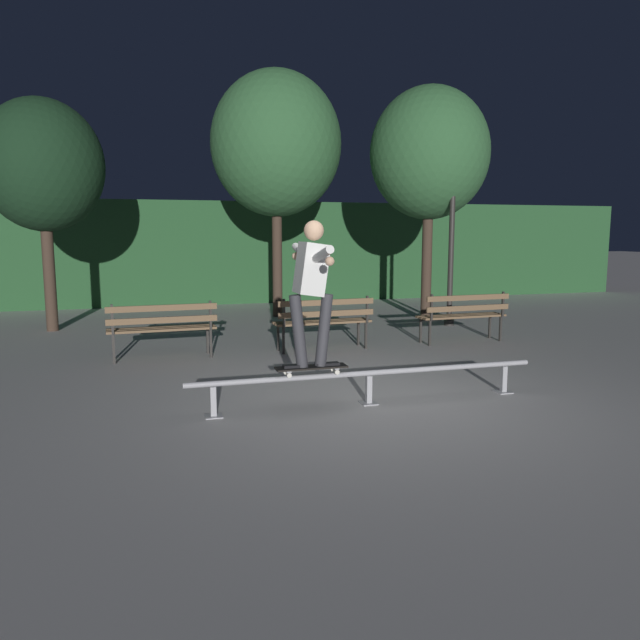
# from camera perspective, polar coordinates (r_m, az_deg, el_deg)

# --- Properties ---
(ground_plane) EXTENTS (90.00, 90.00, 0.00)m
(ground_plane) POSITION_cam_1_polar(r_m,az_deg,el_deg) (6.97, 4.24, -7.59)
(ground_plane) COLOR #ADAAA8
(hedge_backdrop) EXTENTS (24.00, 1.20, 2.72)m
(hedge_backdrop) POSITION_cam_1_polar(r_m,az_deg,el_deg) (16.88, -8.33, 6.32)
(hedge_backdrop) COLOR #234C28
(hedge_backdrop) RESTS_ON ground
(grind_rail) EXTENTS (4.05, 0.18, 0.38)m
(grind_rail) POSITION_cam_1_polar(r_m,az_deg,el_deg) (6.79, 4.62, -5.46)
(grind_rail) COLOR #9E9EA3
(grind_rail) RESTS_ON ground
(skateboard) EXTENTS (0.78, 0.20, 0.09)m
(skateboard) POSITION_cam_1_polar(r_m,az_deg,el_deg) (6.55, -0.82, -4.51)
(skateboard) COLOR black
(skateboard) RESTS_ON grind_rail
(skateboarder) EXTENTS (0.62, 1.41, 1.56)m
(skateboarder) POSITION_cam_1_polar(r_m,az_deg,el_deg) (6.41, -0.81, 3.69)
(skateboarder) COLOR black
(skateboarder) RESTS_ON skateboard
(park_bench_leftmost) EXTENTS (1.62, 0.49, 0.88)m
(park_bench_leftmost) POSITION_cam_1_polar(r_m,az_deg,el_deg) (9.35, -14.63, -0.41)
(park_bench_leftmost) COLOR #282623
(park_bench_leftmost) RESTS_ON ground
(park_bench_left_center) EXTENTS (1.62, 0.49, 0.88)m
(park_bench_left_center) POSITION_cam_1_polar(r_m,az_deg,el_deg) (9.76, 0.38, 0.21)
(park_bench_left_center) COLOR #282623
(park_bench_left_center) RESTS_ON ground
(park_bench_right_center) EXTENTS (1.62, 0.49, 0.88)m
(park_bench_right_center) POSITION_cam_1_polar(r_m,az_deg,el_deg) (10.75, 13.39, 0.73)
(park_bench_right_center) COLOR #282623
(park_bench_right_center) RESTS_ON ground
(tree_far_left) EXTENTS (2.25, 2.25, 4.39)m
(tree_far_left) POSITION_cam_1_polar(r_m,az_deg,el_deg) (12.84, -24.66, 13.02)
(tree_far_left) COLOR #3D2D23
(tree_far_left) RESTS_ON ground
(tree_behind_benches) EXTENTS (2.87, 2.87, 5.40)m
(tree_behind_benches) POSITION_cam_1_polar(r_m,az_deg,el_deg) (13.88, -4.15, 16.14)
(tree_behind_benches) COLOR #3D2D23
(tree_behind_benches) RESTS_ON ground
(tree_far_right) EXTENTS (2.51, 2.51, 4.94)m
(tree_far_right) POSITION_cam_1_polar(r_m,az_deg,el_deg) (13.44, 10.26, 15.12)
(tree_far_right) COLOR #3D2D23
(tree_far_right) RESTS_ON ground
(lamp_post_right) EXTENTS (0.32, 0.32, 3.90)m
(lamp_post_right) POSITION_cam_1_polar(r_m,az_deg,el_deg) (12.64, 12.37, 10.68)
(lamp_post_right) COLOR #282623
(lamp_post_right) RESTS_ON ground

